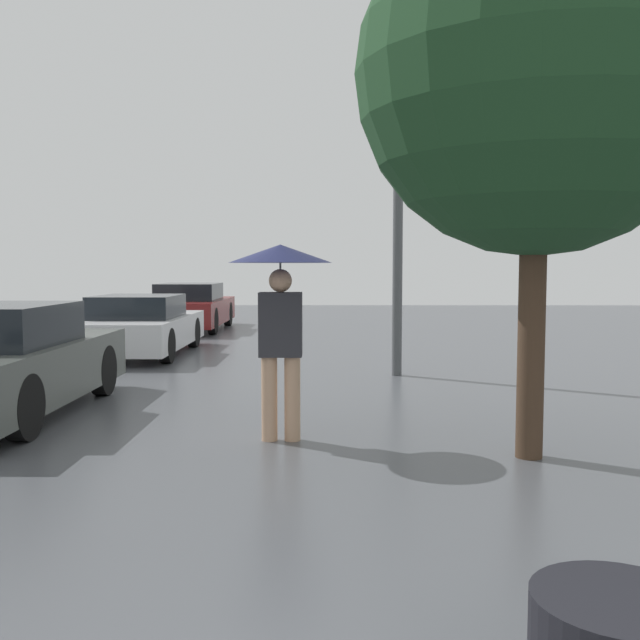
# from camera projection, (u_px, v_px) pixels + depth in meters

# --- Properties ---
(pedestrian) EXTENTS (0.99, 0.99, 1.90)m
(pedestrian) POSITION_uv_depth(u_px,v_px,m) (280.00, 291.00, 6.84)
(pedestrian) COLOR tan
(pedestrian) RESTS_ON ground_plane
(parked_car_second) EXTENTS (1.71, 3.99, 1.27)m
(parked_car_second) POSITION_uv_depth(u_px,v_px,m) (0.00, 363.00, 8.08)
(parked_car_second) COLOR #4C514C
(parked_car_second) RESTS_ON ground_plane
(parked_car_third) EXTENTS (1.74, 4.05, 1.15)m
(parked_car_third) POSITION_uv_depth(u_px,v_px,m) (140.00, 326.00, 13.66)
(parked_car_third) COLOR silver
(parked_car_third) RESTS_ON ground_plane
(parked_car_farthest) EXTENTS (1.77, 4.39, 1.25)m
(parked_car_farthest) POSITION_uv_depth(u_px,v_px,m) (191.00, 308.00, 19.02)
(parked_car_farthest) COLOR maroon
(parked_car_farthest) RESTS_ON ground_plane
(tree) EXTENTS (3.13, 3.13, 4.91)m
(tree) POSITION_uv_depth(u_px,v_px,m) (537.00, 74.00, 6.08)
(tree) COLOR #473323
(tree) RESTS_ON ground_plane
(street_lamp) EXTENTS (0.39, 0.39, 4.48)m
(street_lamp) POSITION_uv_depth(u_px,v_px,m) (398.00, 186.00, 10.88)
(street_lamp) COLOR #515456
(street_lamp) RESTS_ON ground_plane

